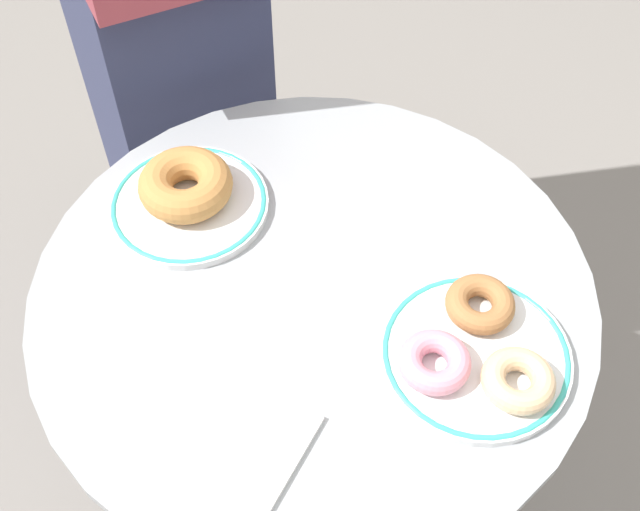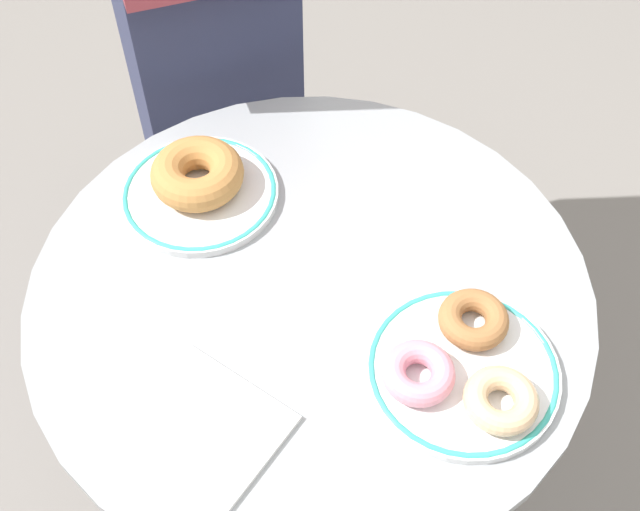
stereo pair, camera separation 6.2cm
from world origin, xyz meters
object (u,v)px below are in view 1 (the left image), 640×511
(cafe_table, at_px, (314,391))
(donut_pink_frosted, at_px, (433,364))
(plate_left, at_px, (189,204))
(donut_old_fashioned, at_px, (186,185))
(plate_right, at_px, (475,355))
(donut_cinnamon, at_px, (480,304))
(paper_napkin, at_px, (228,433))
(donut_glazed, at_px, (518,380))

(cafe_table, bearing_deg, donut_pink_frosted, -0.94)
(plate_left, bearing_deg, donut_old_fashioned, 145.09)
(plate_right, distance_m, donut_cinnamon, 0.05)
(plate_left, xyz_separation_m, donut_pink_frosted, (0.35, 0.01, 0.02))
(paper_napkin, bearing_deg, donut_old_fashioned, 145.01)
(paper_napkin, bearing_deg, donut_pink_frosted, 59.94)
(donut_old_fashioned, bearing_deg, donut_glazed, 6.32)
(donut_old_fashioned, xyz_separation_m, donut_pink_frosted, (0.35, 0.01, -0.01))
(cafe_table, relative_size, donut_old_fashioned, 6.66)
(donut_old_fashioned, relative_size, donut_glazed, 1.51)
(donut_old_fashioned, height_order, donut_cinnamon, donut_old_fashioned)
(plate_right, xyz_separation_m, donut_pink_frosted, (-0.02, -0.05, 0.02))
(donut_glazed, bearing_deg, paper_napkin, -128.66)
(plate_right, distance_m, paper_napkin, 0.26)
(plate_left, bearing_deg, donut_glazed, 7.04)
(donut_glazed, relative_size, donut_pink_frosted, 1.00)
(cafe_table, relative_size, paper_napkin, 4.96)
(donut_glazed, bearing_deg, donut_pink_frosted, -150.67)
(plate_right, distance_m, donut_pink_frosted, 0.05)
(plate_left, bearing_deg, cafe_table, 4.23)
(donut_cinnamon, xyz_separation_m, donut_pink_frosted, (0.01, -0.09, 0.00))
(plate_right, xyz_separation_m, paper_napkin, (-0.13, -0.23, -0.00))
(donut_old_fashioned, relative_size, paper_napkin, 0.75)
(cafe_table, distance_m, plate_left, 0.31)
(plate_left, distance_m, donut_glazed, 0.42)
(donut_cinnamon, xyz_separation_m, paper_napkin, (-0.10, -0.27, -0.02))
(donut_old_fashioned, bearing_deg, plate_left, -34.91)
(cafe_table, distance_m, plate_right, 0.31)
(donut_pink_frosted, relative_size, paper_napkin, 0.49)
(donut_pink_frosted, bearing_deg, donut_cinnamon, 94.07)
(donut_old_fashioned, height_order, paper_napkin, donut_old_fashioned)
(donut_glazed, bearing_deg, donut_old_fashioned, -173.68)
(donut_glazed, distance_m, paper_napkin, 0.28)
(plate_left, distance_m, donut_pink_frosted, 0.35)
(plate_right, bearing_deg, donut_old_fashioned, -171.96)
(plate_left, relative_size, donut_pink_frosted, 2.56)
(cafe_table, bearing_deg, paper_napkin, -72.41)
(plate_left, bearing_deg, paper_napkin, -34.99)
(cafe_table, bearing_deg, donut_cinnamon, 29.11)
(plate_right, relative_size, paper_napkin, 1.33)
(cafe_table, relative_size, donut_pink_frosted, 10.03)
(donut_pink_frosted, bearing_deg, paper_napkin, -120.06)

